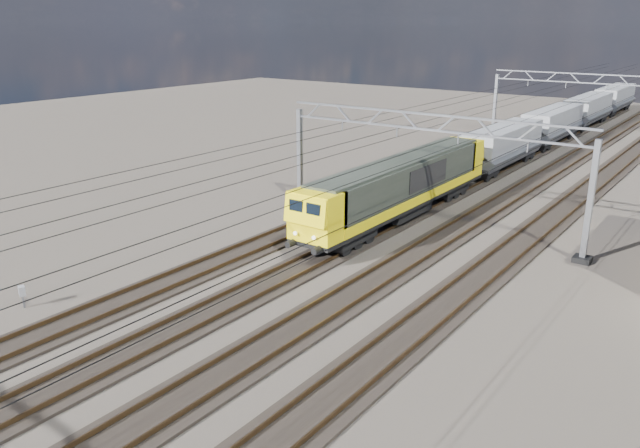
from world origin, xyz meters
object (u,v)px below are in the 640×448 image
Objects in this scene: locomotive at (402,185)px; hopper_wagon_third at (588,108)px; hopper_wagon_fourth at (615,97)px; trackside_cabinet at (22,292)px; hopper_wagon_mid at (553,123)px; hopper_wagon_lead at (503,144)px; catenary_gantry_mid at (425,167)px; catenary_gantry_far at (583,105)px.

hopper_wagon_third is at bearing 90.00° from locomotive.
hopper_wagon_fourth is at bearing 90.00° from hopper_wagon_third.
hopper_wagon_fourth is 12.49× the size of trackside_cabinet.
hopper_wagon_mid is at bearing 90.00° from locomotive.
catenary_gantry_mid is at bearing -83.86° from hopper_wagon_lead.
hopper_wagon_third is 14.20m from hopper_wagon_fourth.
catenary_gantry_mid reaches higher than hopper_wagon_lead.
hopper_wagon_mid is at bearing -90.00° from hopper_wagon_fourth.
catenary_gantry_far is 17.60m from hopper_wagon_lead.
locomotive is 31.90m from hopper_wagon_mid.
hopper_wagon_fourth is at bearing 94.54° from catenary_gantry_far.
hopper_wagon_mid and hopper_wagon_fourth have the same top height.
catenary_gantry_far reaches higher than hopper_wagon_mid.
hopper_wagon_third is (0.00, 14.20, 0.00)m from hopper_wagon_mid.
locomotive is 20.27× the size of trackside_cabinet.
hopper_wagon_fourth is (-2.00, 61.20, -1.67)m from catenary_gantry_mid.
locomotive is 22.66m from trackside_cabinet.
catenary_gantry_mid is 1.53× the size of hopper_wagon_fourth.
trackside_cabinet is (-7.20, -21.43, -1.55)m from locomotive.
hopper_wagon_lead is at bearing -90.00° from hopper_wagon_mid.
catenary_gantry_mid is 19.12× the size of trackside_cabinet.
trackside_cabinet is at bearing -96.09° from hopper_wagon_third.
hopper_wagon_third is at bearing 90.00° from hopper_wagon_mid.
hopper_wagon_fourth is (0.00, 42.60, 0.00)m from hopper_wagon_lead.
hopper_wagon_mid is at bearing 93.49° from catenary_gantry_mid.
catenary_gantry_far is at bearing -85.46° from hopper_wagon_fourth.
locomotive is at bearing -90.00° from hopper_wagon_third.
hopper_wagon_third is 67.93m from trackside_cabinet.
catenary_gantry_mid is at bearing -24.23° from locomotive.
hopper_wagon_lead is 39.81m from trackside_cabinet.
hopper_wagon_lead is at bearing -90.00° from hopper_wagon_third.
catenary_gantry_mid reaches higher than hopper_wagon_third.
catenary_gantry_far is 0.94× the size of locomotive.
hopper_wagon_lead is 14.20m from hopper_wagon_mid.
trackside_cabinet is at bearing -114.13° from catenary_gantry_mid.
hopper_wagon_third is (-2.00, 47.00, -1.67)m from catenary_gantry_mid.
hopper_wagon_fourth is at bearing 90.00° from hopper_wagon_lead.
catenary_gantry_far is at bearing 86.74° from locomotive.
locomotive is 60.30m from hopper_wagon_fourth.
hopper_wagon_mid is 1.00× the size of hopper_wagon_fourth.
hopper_wagon_lead is at bearing -90.00° from hopper_wagon_fourth.
locomotive is at bearing -93.26° from catenary_gantry_far.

